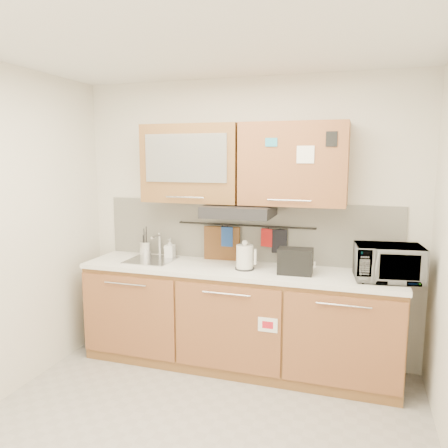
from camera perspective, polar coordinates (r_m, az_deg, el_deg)
The scene contains 19 objects.
floor at distance 3.25m, azimuth -4.84°, elevation -26.95°, with size 3.20×3.20×0.00m, color #9E9993.
ceiling at distance 2.73m, azimuth -5.61°, elevation 23.76°, with size 3.20×3.20×0.00m, color white.
wall_back at distance 4.10m, azimuth 2.90°, elevation 0.47°, with size 3.20×3.20×0.00m, color silver.
base_cabinet at distance 4.05m, azimuth 1.67°, elevation -12.79°, with size 2.80×0.64×0.88m.
countertop at distance 3.89m, azimuth 1.69°, elevation -6.01°, with size 2.82×0.62×0.04m, color white.
backsplash at distance 4.11m, azimuth 2.85°, elevation -0.94°, with size 2.80×0.02×0.56m, color silver.
upper_cabinets at distance 3.89m, azimuth 2.22°, elevation 7.86°, with size 1.82×0.37×0.70m.
range_hood at distance 3.85m, azimuth 1.97°, elevation 1.72°, with size 0.60×0.46×0.10m, color black.
sink at distance 4.20m, azimuth -9.48°, elevation -4.66°, with size 0.42×0.40×0.26m.
utensil_rail at distance 4.06m, azimuth 2.72°, elevation -0.19°, with size 0.02×0.02×1.30m, color black.
utensil_crock at distance 4.36m, azimuth -10.19°, elevation -3.20°, with size 0.15×0.15×0.30m.
kettle at distance 3.81m, azimuth 2.75°, elevation -4.43°, with size 0.19×0.17×0.26m.
toaster at distance 3.70m, azimuth 9.30°, elevation -4.80°, with size 0.29×0.18×0.22m.
microwave at distance 3.70m, azimuth 20.65°, elevation -4.77°, with size 0.51×0.35×0.28m, color #999999.
soap_bottle at distance 4.26m, azimuth -7.08°, elevation -3.17°, with size 0.09×0.09×0.19m, color #999999.
cutting_board at distance 4.15m, azimuth -0.28°, elevation -3.26°, with size 0.35×0.03×0.43m, color brown.
oven_mitt at distance 4.11m, azimuth 0.43°, elevation -1.67°, with size 0.11×0.03×0.19m, color navy.
dark_pouch at distance 4.00m, azimuth 7.24°, elevation -2.22°, with size 0.13×0.04×0.21m, color black.
pot_holder at distance 4.01m, azimuth 5.75°, elevation -1.81°, with size 0.13×0.02×0.16m, color red.
Camera 1 is at (1.02, -2.43, 1.90)m, focal length 35.00 mm.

